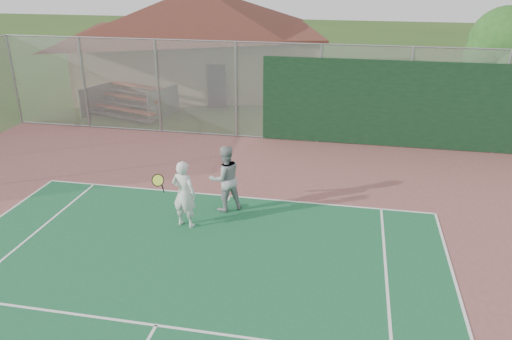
{
  "coord_description": "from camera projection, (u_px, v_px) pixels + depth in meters",
  "views": [
    {
      "loc": [
        3.15,
        -0.3,
        6.02
      ],
      "look_at": [
        0.99,
        10.62,
        1.4
      ],
      "focal_mm": 35.0,
      "sensor_mm": 36.0,
      "label": 1
    }
  ],
  "objects": [
    {
      "name": "back_fence",
      "position": [
        322.0,
        97.0,
        17.51
      ],
      "size": [
        20.08,
        0.11,
        3.53
      ],
      "color": "gray",
      "rests_on": "ground"
    },
    {
      "name": "clubhouse",
      "position": [
        200.0,
        35.0,
        25.12
      ],
      "size": [
        13.9,
        10.95,
        5.29
      ],
      "rotation": [
        0.0,
        0.0,
        0.25
      ],
      "color": "tan",
      "rests_on": "ground"
    },
    {
      "name": "bleachers",
      "position": [
        129.0,
        100.0,
        21.22
      ],
      "size": [
        3.71,
        2.77,
        1.19
      ],
      "rotation": [
        0.0,
        0.0,
        -0.32
      ],
      "color": "#9F4124",
      "rests_on": "ground"
    },
    {
      "name": "tree",
      "position": [
        508.0,
        46.0,
        19.19
      ],
      "size": [
        3.35,
        3.18,
        4.68
      ],
      "color": "#382714",
      "rests_on": "ground"
    },
    {
      "name": "player_white_front",
      "position": [
        184.0,
        195.0,
        12.03
      ],
      "size": [
        1.03,
        0.72,
        1.7
      ],
      "rotation": [
        0.0,
        0.0,
        2.95
      ],
      "color": "silver",
      "rests_on": "ground"
    },
    {
      "name": "player_grey_back",
      "position": [
        225.0,
        179.0,
        12.84
      ],
      "size": [
        1.08,
        1.04,
        1.76
      ],
      "rotation": [
        0.0,
        0.0,
        3.75
      ],
      "color": "#9DA0A2",
      "rests_on": "ground"
    }
  ]
}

